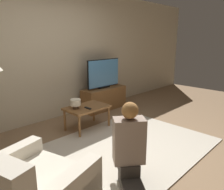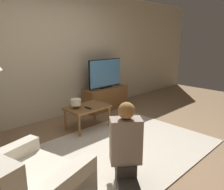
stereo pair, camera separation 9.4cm
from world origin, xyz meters
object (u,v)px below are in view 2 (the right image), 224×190
(coffee_table, at_px, (87,109))
(person_kneeling, at_px, (126,145))
(tv, at_px, (105,74))
(table_lamp, at_px, (76,103))

(coffee_table, distance_m, person_kneeling, 1.69)
(tv, height_order, table_lamp, tv)
(tv, xyz_separation_m, table_lamp, (-1.22, -0.58, -0.31))
(tv, xyz_separation_m, coffee_table, (-1.01, -0.63, -0.47))
(person_kneeling, bearing_deg, table_lamp, -68.35)
(tv, bearing_deg, table_lamp, -154.56)
(tv, height_order, coffee_table, tv)
(person_kneeling, bearing_deg, tv, -89.96)
(person_kneeling, bearing_deg, coffee_table, -75.66)
(coffee_table, bearing_deg, table_lamp, 167.43)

